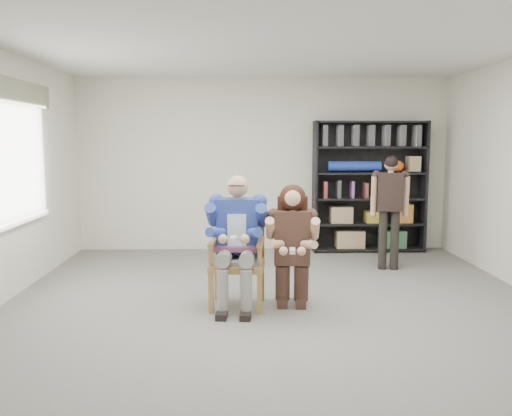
{
  "coord_description": "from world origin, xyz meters",
  "views": [
    {
      "loc": [
        -0.37,
        -5.35,
        1.8
      ],
      "look_at": [
        -0.2,
        0.6,
        1.05
      ],
      "focal_mm": 38.0,
      "sensor_mm": 36.0,
      "label": 1
    }
  ],
  "objects_px": {
    "armchair": "(237,256)",
    "bookshelf": "(369,187)",
    "standing_man": "(389,213)",
    "kneeling_woman": "(292,249)",
    "seated_man": "(237,241)"
  },
  "relations": [
    {
      "from": "armchair",
      "to": "bookshelf",
      "type": "xyz_separation_m",
      "value": [
        2.11,
        2.91,
        0.5
      ]
    },
    {
      "from": "standing_man",
      "to": "armchair",
      "type": "bearing_deg",
      "value": -132.2
    },
    {
      "from": "armchair",
      "to": "standing_man",
      "type": "bearing_deg",
      "value": 43.27
    },
    {
      "from": "armchair",
      "to": "standing_man",
      "type": "relative_size",
      "value": 0.7
    },
    {
      "from": "armchair",
      "to": "kneeling_woman",
      "type": "relative_size",
      "value": 0.84
    },
    {
      "from": "seated_man",
      "to": "standing_man",
      "type": "relative_size",
      "value": 0.91
    },
    {
      "from": "seated_man",
      "to": "bookshelf",
      "type": "bearing_deg",
      "value": 59.26
    },
    {
      "from": "seated_man",
      "to": "kneeling_woman",
      "type": "relative_size",
      "value": 1.09
    },
    {
      "from": "armchair",
      "to": "seated_man",
      "type": "xyz_separation_m",
      "value": [
        0.0,
        0.0,
        0.17
      ]
    },
    {
      "from": "kneeling_woman",
      "to": "standing_man",
      "type": "xyz_separation_m",
      "value": [
        1.52,
        1.76,
        0.14
      ]
    },
    {
      "from": "kneeling_woman",
      "to": "bookshelf",
      "type": "relative_size",
      "value": 0.63
    },
    {
      "from": "armchair",
      "to": "bookshelf",
      "type": "distance_m",
      "value": 3.63
    },
    {
      "from": "seated_man",
      "to": "armchair",
      "type": "bearing_deg",
      "value": -84.82
    },
    {
      "from": "seated_man",
      "to": "kneeling_woman",
      "type": "xyz_separation_m",
      "value": [
        0.58,
        -0.12,
        -0.06
      ]
    },
    {
      "from": "seated_man",
      "to": "standing_man",
      "type": "xyz_separation_m",
      "value": [
        2.1,
        1.64,
        0.07
      ]
    }
  ]
}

